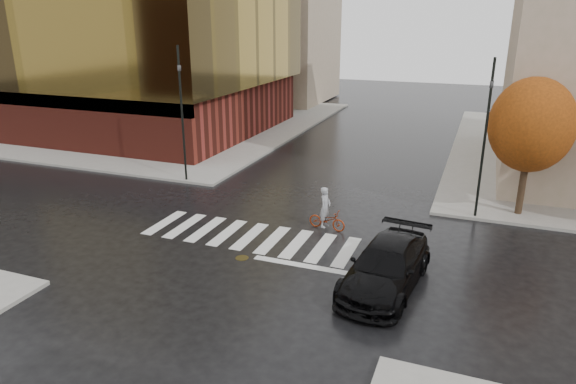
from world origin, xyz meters
name	(u,v)px	position (x,y,z in m)	size (l,w,h in m)	color
ground	(268,245)	(0.00, 0.00, 0.00)	(120.00, 120.00, 0.00)	black
sidewalk_nw	(149,120)	(-21.00, 21.00, 0.07)	(30.00, 30.00, 0.15)	gray
crosswalk	(273,240)	(0.00, 0.50, 0.01)	(12.00, 3.00, 0.01)	silver
office_glass	(109,28)	(-22.00, 17.99, 8.28)	(27.00, 19.00, 16.00)	maroon
building_nw_far	(266,7)	(-16.00, 37.00, 10.15)	(14.00, 12.00, 20.00)	gray
tree_ne_a	(532,125)	(10.00, 7.40, 4.46)	(3.80, 3.80, 6.50)	#301F15
sedan	(386,266)	(5.32, -1.80, 0.81)	(2.28, 5.60, 1.63)	black
cyclist	(326,215)	(1.80, 2.50, 0.68)	(1.81, 0.83, 1.99)	#962E0D
traffic_light_nw	(181,105)	(-7.90, 6.30, 4.49)	(0.21, 0.19, 7.56)	black
traffic_light_ne	(486,129)	(8.07, 6.30, 4.35)	(0.19, 0.21, 7.36)	black
fire_hydrant	(189,154)	(-10.00, 10.00, 0.60)	(0.29, 0.29, 0.83)	#DDBD0D
manhole	(242,258)	(-0.47, -1.56, 0.01)	(0.53, 0.53, 0.01)	#423817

